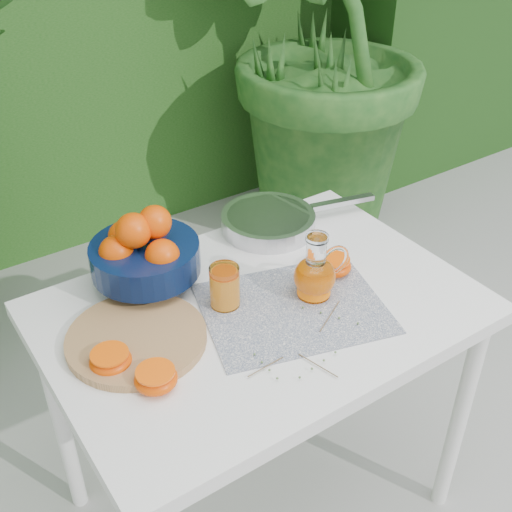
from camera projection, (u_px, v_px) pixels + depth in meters
ground at (241, 495)px, 1.95m from camera, size 60.00×60.00×0.00m
potted_plant_right at (306, 33)px, 2.73m from camera, size 2.67×2.67×1.89m
white_table at (261, 332)px, 1.56m from camera, size 1.00×0.70×0.75m
placemat at (293, 308)px, 1.50m from camera, size 0.49×0.42×0.00m
cutting_board at (137, 338)px, 1.40m from camera, size 0.40×0.40×0.02m
fruit_bowl at (144, 251)px, 1.53m from camera, size 0.33×0.33×0.21m
juice_pitcher at (316, 275)px, 1.51m from camera, size 0.15×0.11×0.17m
juice_tumbler at (225, 287)px, 1.48m from camera, size 0.09×0.09×0.10m
saute_pan at (270, 221)px, 1.78m from camera, size 0.48×0.32×0.05m
orange_halves at (209, 330)px, 1.41m from camera, size 0.72×0.22×0.04m
thyme_sprigs at (307, 347)px, 1.39m from camera, size 0.32×0.22×0.01m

